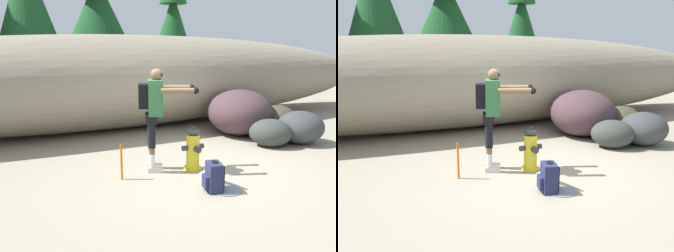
{
  "view_description": "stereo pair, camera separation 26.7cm",
  "coord_description": "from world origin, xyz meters",
  "views": [
    {
      "loc": [
        -2.87,
        -5.03,
        2.13
      ],
      "look_at": [
        -0.29,
        0.28,
        0.75
      ],
      "focal_mm": 37.16,
      "sensor_mm": 36.0,
      "label": 1
    },
    {
      "loc": [
        -2.63,
        -5.14,
        2.13
      ],
      "look_at": [
        -0.29,
        0.28,
        0.75
      ],
      "focal_mm": 37.16,
      "sensor_mm": 36.0,
      "label": 2
    }
  ],
  "objects": [
    {
      "name": "ground_plane",
      "position": [
        0.0,
        0.0,
        -0.02
      ],
      "size": [
        56.0,
        56.0,
        0.04
      ],
      "primitive_type": "cube",
      "color": "gray"
    },
    {
      "name": "pine_tree_center",
      "position": [
        0.76,
        8.48,
        3.69
      ],
      "size": [
        2.8,
        2.8,
        6.56
      ],
      "color": "#47331E",
      "rests_on": "ground_plane"
    },
    {
      "name": "boulder_outlier",
      "position": [
        2.25,
        0.49,
        0.3
      ],
      "size": [
        1.13,
        1.09,
        0.6
      ],
      "primitive_type": "ellipsoid",
      "rotation": [
        0.0,
        0.0,
        5.65
      ],
      "color": "#353A36",
      "rests_on": "ground_plane"
    },
    {
      "name": "survey_stake",
      "position": [
        -1.22,
        0.07,
        0.3
      ],
      "size": [
        0.04,
        0.04,
        0.6
      ],
      "primitive_type": "cylinder",
      "color": "#E55914",
      "rests_on": "ground_plane"
    },
    {
      "name": "boulder_mid",
      "position": [
        3.02,
        0.4,
        0.36
      ],
      "size": [
        1.3,
        1.24,
        0.72
      ],
      "primitive_type": "ellipsoid",
      "rotation": [
        0.0,
        0.0,
        4.35
      ],
      "color": "#363A3B",
      "rests_on": "ground_plane"
    },
    {
      "name": "spare_backpack",
      "position": [
        -0.14,
        -0.96,
        0.22
      ],
      "size": [
        0.34,
        0.34,
        0.47
      ],
      "rotation": [
        0.0,
        0.0,
        2.87
      ],
      "color": "#23284C",
      "rests_on": "ground_plane"
    },
    {
      "name": "hydrant_water_jet",
      "position": [
        0.05,
        -0.7,
        0.13
      ],
      "size": [
        0.46,
        1.11,
        0.56
      ],
      "color": "silver",
      "rests_on": "ground_plane"
    },
    {
      "name": "boulder_small",
      "position": [
        3.22,
        1.34,
        0.34
      ],
      "size": [
        1.43,
        1.42,
        0.69
      ],
      "primitive_type": "ellipsoid",
      "rotation": [
        0.0,
        0.0,
        0.71
      ],
      "color": "#3C3B2A",
      "rests_on": "ground_plane"
    },
    {
      "name": "fire_hydrant",
      "position": [
        0.05,
        -0.02,
        0.36
      ],
      "size": [
        0.41,
        0.36,
        0.77
      ],
      "color": "yellow",
      "rests_on": "ground_plane"
    },
    {
      "name": "utility_worker",
      "position": [
        -0.56,
        0.22,
        1.12
      ],
      "size": [
        1.04,
        0.72,
        1.75
      ],
      "rotation": [
        0.0,
        0.0,
        -0.37
      ],
      "color": "beige",
      "rests_on": "ground_plane"
    },
    {
      "name": "dirt_embankment",
      "position": [
        0.0,
        3.74,
        1.2
      ],
      "size": [
        17.6,
        3.2,
        2.39
      ],
      "primitive_type": "ellipsoid",
      "color": "gray",
      "rests_on": "ground_plane"
    },
    {
      "name": "pine_tree_right",
      "position": [
        4.48,
        9.53,
        3.51
      ],
      "size": [
        1.91,
        1.91,
        6.32
      ],
      "color": "#47331E",
      "rests_on": "ground_plane"
    },
    {
      "name": "boulder_large",
      "position": [
        2.3,
        1.63,
        0.55
      ],
      "size": [
        2.2,
        2.19,
        1.09
      ],
      "primitive_type": "ellipsoid",
      "rotation": [
        0.0,
        0.0,
        4.0
      ],
      "color": "#463137",
      "rests_on": "ground_plane"
    }
  ]
}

